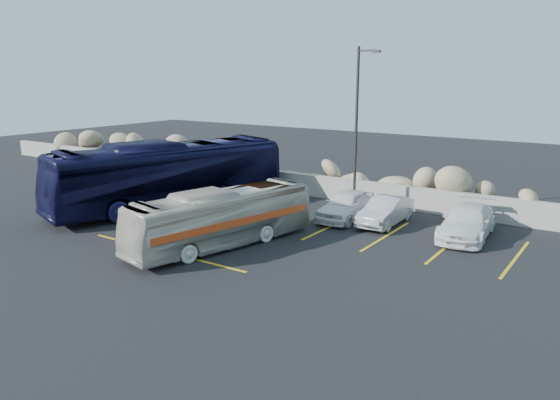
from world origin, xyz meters
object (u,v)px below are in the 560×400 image
Objects in this scene: tour_coach at (169,175)px; car_b at (385,211)px; vintage_bus at (222,218)px; car_a at (346,205)px; car_c at (467,222)px; lamppost at (357,127)px.

tour_coach is 3.23× the size of car_b.
car_b is (4.18, 6.63, -0.52)m from vintage_bus.
car_a is 0.89× the size of car_c.
car_c is (14.20, 3.29, -1.06)m from tour_coach.
car_b is at bearing 70.89° from vintage_bus.
lamppost is 0.65× the size of tour_coach.
lamppost reaches higher than tour_coach.
vintage_bus is 6.84m from car_a.
car_a is at bearing -174.27° from car_b.
car_a is (8.63, 3.03, -1.02)m from tour_coach.
vintage_bus is 7.22m from tour_coach.
lamppost is 0.97× the size of vintage_bus.
car_c is (7.86, 6.68, -0.48)m from vintage_bus.
vintage_bus is 2.16× the size of car_b.
car_a is 5.58m from car_c.
car_a is 1.90m from car_b.
car_c is at bearing 0.61° from car_a.
tour_coach reaches higher than car_b.
car_c is at bearing -7.45° from lamppost.
vintage_bus reaches higher than car_a.
car_b is at bearing 4.19° from car_a.
tour_coach is at bearing -154.91° from lamppost.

